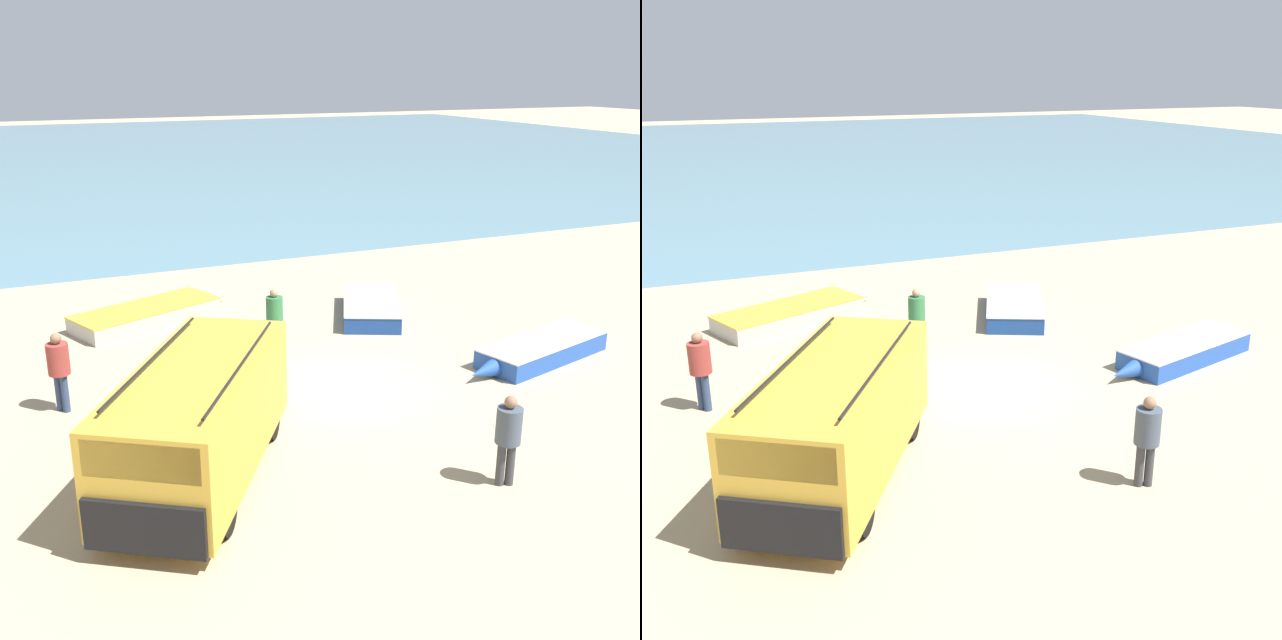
{
  "view_description": "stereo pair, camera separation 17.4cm",
  "coord_description": "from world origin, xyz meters",
  "views": [
    {
      "loc": [
        -6.93,
        -14.37,
        7.05
      ],
      "look_at": [
        0.32,
        2.0,
        1.0
      ],
      "focal_mm": 42.0,
      "sensor_mm": 36.0,
      "label": 1
    },
    {
      "loc": [
        -6.77,
        -14.44,
        7.05
      ],
      "look_at": [
        0.32,
        2.0,
        1.0
      ],
      "focal_mm": 42.0,
      "sensor_mm": 36.0,
      "label": 2
    }
  ],
  "objects": [
    {
      "name": "parked_van",
      "position": [
        -4.04,
        -2.57,
        1.19
      ],
      "size": [
        4.62,
        5.63,
        2.28
      ],
      "rotation": [
        0.0,
        0.0,
        4.14
      ],
      "color": "gold",
      "rests_on": "ground_plane"
    },
    {
      "name": "fisherman_2",
      "position": [
        0.81,
        -5.0,
        1.03
      ],
      "size": [
        0.45,
        0.45,
        1.72
      ],
      "rotation": [
        0.0,
        0.0,
        1.21
      ],
      "color": "#38383D",
      "rests_on": "ground_plane"
    },
    {
      "name": "fisherman_0",
      "position": [
        -0.55,
        2.95,
        1.0
      ],
      "size": [
        0.44,
        0.44,
        1.67
      ],
      "rotation": [
        0.0,
        0.0,
        1.6
      ],
      "color": "navy",
      "rests_on": "ground_plane"
    },
    {
      "name": "fishing_rowboat_0",
      "position": [
        -3.09,
        6.56,
        0.25
      ],
      "size": [
        5.17,
        3.06,
        0.5
      ],
      "rotation": [
        0.0,
        0.0,
        0.38
      ],
      "color": "#ADA89E",
      "rests_on": "ground_plane"
    },
    {
      "name": "ground_plane",
      "position": [
        0.0,
        0.0,
        0.0
      ],
      "size": [
        200.0,
        200.0,
        0.0
      ],
      "primitive_type": "plane",
      "color": "tan"
    },
    {
      "name": "fishing_rowboat_1",
      "position": [
        5.3,
        -0.45,
        0.26
      ],
      "size": [
        4.67,
        2.22,
        0.51
      ],
      "rotation": [
        0.0,
        0.0,
        3.39
      ],
      "color": "#234CA3",
      "rests_on": "ground_plane"
    },
    {
      "name": "fishing_rowboat_2",
      "position": [
        3.1,
        4.54,
        0.26
      ],
      "size": [
        2.94,
        4.19,
        0.52
      ],
      "rotation": [
        0.0,
        0.0,
        1.12
      ],
      "color": "navy",
      "rests_on": "ground_plane"
    },
    {
      "name": "sea_water",
      "position": [
        0.0,
        52.0,
        0.0
      ],
      "size": [
        120.0,
        80.0,
        0.01
      ],
      "primitive_type": "cube",
      "color": "slate",
      "rests_on": "ground_plane"
    },
    {
      "name": "fisherman_1",
      "position": [
        -6.05,
        1.34,
        1.06
      ],
      "size": [
        0.47,
        0.47,
        1.78
      ],
      "rotation": [
        0.0,
        0.0,
        3.79
      ],
      "color": "navy",
      "rests_on": "ground_plane"
    }
  ]
}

